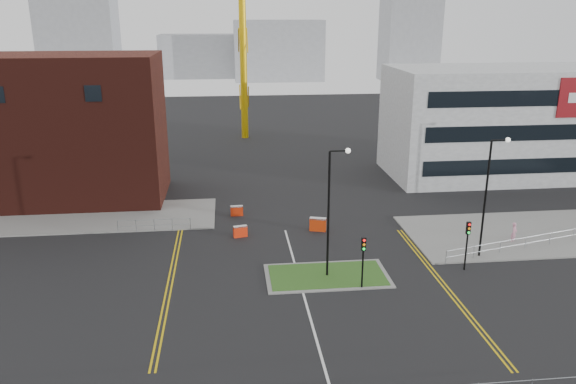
% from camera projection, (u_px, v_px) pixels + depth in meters
% --- Properties ---
extents(ground, '(200.00, 200.00, 0.00)m').
position_uv_depth(ground, '(317.00, 341.00, 31.49)').
color(ground, black).
rests_on(ground, ground).
extents(pavement_left, '(28.00, 8.00, 0.12)m').
position_uv_depth(pavement_left, '(58.00, 218.00, 50.22)').
color(pavement_left, slate).
rests_on(pavement_left, ground).
extents(pavement_right, '(24.00, 10.00, 0.12)m').
position_uv_depth(pavement_right, '(550.00, 232.00, 47.02)').
color(pavement_right, slate).
rests_on(pavement_right, ground).
extents(island_kerb, '(8.60, 4.60, 0.08)m').
position_uv_depth(island_kerb, '(327.00, 276.00, 39.26)').
color(island_kerb, slate).
rests_on(island_kerb, ground).
extents(grass_island, '(8.00, 4.00, 0.12)m').
position_uv_depth(grass_island, '(327.00, 276.00, 39.25)').
color(grass_island, '#2E541C').
rests_on(grass_island, ground).
extents(brick_building, '(24.20, 10.07, 14.24)m').
position_uv_depth(brick_building, '(34.00, 131.00, 53.54)').
color(brick_building, '#3F150F').
rests_on(brick_building, ground).
extents(office_block, '(25.00, 12.20, 12.00)m').
position_uv_depth(office_block, '(502.00, 122.00, 62.66)').
color(office_block, '#A6A9AB').
rests_on(office_block, ground).
extents(streetlamp_island, '(1.46, 0.36, 9.18)m').
position_uv_depth(streetlamp_island, '(332.00, 203.00, 37.65)').
color(streetlamp_island, black).
rests_on(streetlamp_island, ground).
extents(streetlamp_right_near, '(1.46, 0.36, 9.18)m').
position_uv_depth(streetlamp_right_near, '(489.00, 188.00, 40.80)').
color(streetlamp_right_near, black).
rests_on(streetlamp_right_near, ground).
extents(traffic_light_island, '(0.28, 0.33, 3.65)m').
position_uv_depth(traffic_light_island, '(363.00, 253.00, 36.79)').
color(traffic_light_island, black).
rests_on(traffic_light_island, ground).
extents(traffic_light_right, '(0.28, 0.33, 3.65)m').
position_uv_depth(traffic_light_right, '(468.00, 236.00, 39.52)').
color(traffic_light_right, black).
rests_on(traffic_light_right, ground).
extents(railing_left, '(6.05, 0.05, 1.10)m').
position_uv_depth(railing_left, '(154.00, 223.00, 47.17)').
color(railing_left, gray).
rests_on(railing_left, ground).
extents(railing_right, '(19.05, 5.05, 1.10)m').
position_uv_depth(railing_right, '(550.00, 236.00, 44.28)').
color(railing_right, gray).
rests_on(railing_right, ground).
extents(centre_line, '(0.15, 30.00, 0.01)m').
position_uv_depth(centre_line, '(312.00, 323.00, 33.38)').
color(centre_line, silver).
rests_on(centre_line, ground).
extents(yellow_left_a, '(0.12, 24.00, 0.01)m').
position_uv_depth(yellow_left_a, '(170.00, 271.00, 40.02)').
color(yellow_left_a, gold).
rests_on(yellow_left_a, ground).
extents(yellow_left_b, '(0.12, 24.00, 0.01)m').
position_uv_depth(yellow_left_b, '(174.00, 271.00, 40.05)').
color(yellow_left_b, gold).
rests_on(yellow_left_b, ground).
extents(yellow_right_a, '(0.12, 20.00, 0.01)m').
position_uv_depth(yellow_right_a, '(441.00, 284.00, 38.16)').
color(yellow_right_a, gold).
rests_on(yellow_right_a, ground).
extents(yellow_right_b, '(0.12, 20.00, 0.01)m').
position_uv_depth(yellow_right_b, '(445.00, 284.00, 38.19)').
color(yellow_right_b, gold).
rests_on(yellow_right_b, ground).
extents(skyline_a, '(18.00, 12.00, 22.00)m').
position_uv_depth(skyline_a, '(80.00, 42.00, 137.66)').
color(skyline_a, gray).
rests_on(skyline_a, ground).
extents(skyline_b, '(24.00, 12.00, 16.00)m').
position_uv_depth(skyline_b, '(278.00, 50.00, 153.24)').
color(skyline_b, gray).
rests_on(skyline_b, ground).
extents(skyline_c, '(14.00, 12.00, 28.00)m').
position_uv_depth(skyline_c, '(410.00, 28.00, 150.33)').
color(skyline_c, gray).
rests_on(skyline_c, ground).
extents(skyline_d, '(30.00, 12.00, 12.00)m').
position_uv_depth(skyline_d, '(213.00, 56.00, 161.45)').
color(skyline_d, gray).
rests_on(skyline_d, ground).
extents(pedestrian, '(0.74, 0.71, 1.71)m').
position_uv_depth(pedestrian, '(514.00, 233.00, 44.79)').
color(pedestrian, pink).
rests_on(pedestrian, ground).
extents(barrier_left, '(1.19, 0.61, 0.95)m').
position_uv_depth(barrier_left, '(240.00, 231.00, 46.09)').
color(barrier_left, '#F62E0D').
rests_on(barrier_left, ground).
extents(barrier_mid, '(1.13, 0.42, 0.94)m').
position_uv_depth(barrier_mid, '(237.00, 210.00, 50.94)').
color(barrier_mid, red).
rests_on(barrier_mid, ground).
extents(barrier_right, '(1.45, 0.83, 1.16)m').
position_uv_depth(barrier_right, '(318.00, 224.00, 47.34)').
color(barrier_right, red).
rests_on(barrier_right, ground).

